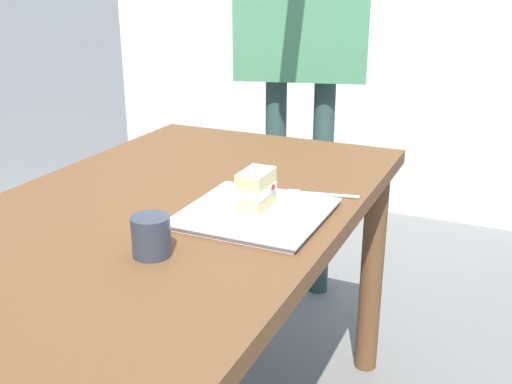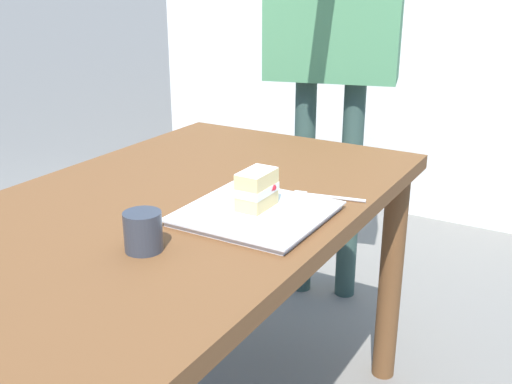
% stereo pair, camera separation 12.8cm
% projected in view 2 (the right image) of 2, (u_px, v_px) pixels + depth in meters
% --- Properties ---
extents(patio_table, '(1.40, 0.80, 0.73)m').
position_uv_depth(patio_table, '(166.00, 248.00, 1.40)').
color(patio_table, brown).
rests_on(patio_table, ground).
extents(dessert_plate, '(0.29, 0.29, 0.02)m').
position_uv_depth(dessert_plate, '(256.00, 214.00, 1.30)').
color(dessert_plate, white).
rests_on(dessert_plate, patio_table).
extents(cake_slice, '(0.10, 0.07, 0.08)m').
position_uv_depth(cake_slice, '(257.00, 189.00, 1.30)').
color(cake_slice, '#E0C17A').
rests_on(cake_slice, dessert_plate).
extents(dessert_fork, '(0.05, 0.17, 0.01)m').
position_uv_depth(dessert_fork, '(324.00, 196.00, 1.41)').
color(dessert_fork, silver).
rests_on(dessert_fork, patio_table).
extents(coffee_cup, '(0.07, 0.07, 0.08)m').
position_uv_depth(coffee_cup, '(143.00, 231.00, 1.14)').
color(coffee_cup, '#333842').
rests_on(coffee_cup, patio_table).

